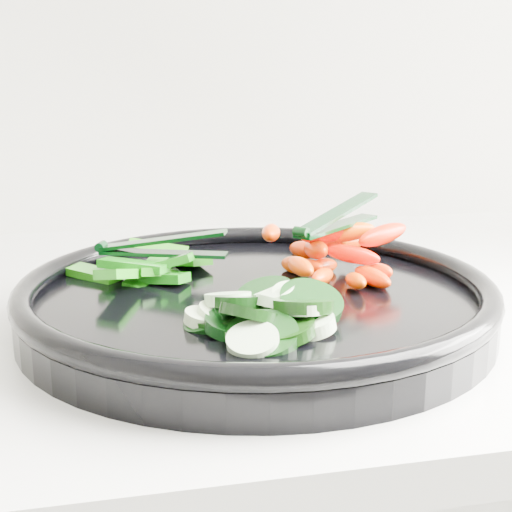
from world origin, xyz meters
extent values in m
cube|color=silver|center=(0.00, 1.70, 0.92)|extent=(2.02, 0.62, 0.03)
cylinder|color=black|center=(0.14, 1.61, 0.94)|extent=(0.47, 0.47, 0.02)
torus|color=black|center=(0.14, 1.61, 0.96)|extent=(0.48, 0.48, 0.02)
cylinder|color=black|center=(0.12, 1.51, 0.96)|extent=(0.05, 0.05, 0.03)
cylinder|color=beige|center=(0.11, 1.50, 0.96)|extent=(0.04, 0.04, 0.02)
cylinder|color=black|center=(0.12, 1.55, 0.96)|extent=(0.06, 0.06, 0.03)
cylinder|color=beige|center=(0.10, 1.55, 0.96)|extent=(0.05, 0.05, 0.02)
cylinder|color=black|center=(0.14, 1.51, 0.96)|extent=(0.06, 0.06, 0.02)
cylinder|color=#DAF6C5|center=(0.16, 1.52, 0.96)|extent=(0.05, 0.05, 0.02)
cylinder|color=black|center=(0.11, 1.57, 0.96)|extent=(0.05, 0.05, 0.02)
cylinder|color=#D8EEBE|center=(0.11, 1.56, 0.96)|extent=(0.04, 0.04, 0.02)
cylinder|color=black|center=(0.10, 1.55, 0.96)|extent=(0.06, 0.06, 0.02)
cylinder|color=#D9EFBF|center=(0.09, 1.55, 0.96)|extent=(0.04, 0.04, 0.01)
cylinder|color=black|center=(0.11, 1.53, 0.96)|extent=(0.06, 0.06, 0.02)
cylinder|color=beige|center=(0.09, 1.55, 0.96)|extent=(0.04, 0.04, 0.01)
cylinder|color=black|center=(0.09, 1.55, 0.96)|extent=(0.04, 0.04, 0.02)
cylinder|color=#B6D5AA|center=(0.11, 1.55, 0.96)|extent=(0.04, 0.04, 0.02)
cylinder|color=black|center=(0.11, 1.55, 0.97)|extent=(0.05, 0.05, 0.02)
cylinder|color=#B6D5AA|center=(0.11, 1.56, 0.97)|extent=(0.03, 0.04, 0.02)
cylinder|color=black|center=(0.12, 1.53, 0.97)|extent=(0.05, 0.05, 0.03)
cylinder|color=#B7D4AA|center=(0.14, 1.54, 0.97)|extent=(0.04, 0.04, 0.02)
cylinder|color=black|center=(0.16, 1.54, 0.97)|extent=(0.06, 0.06, 0.03)
cylinder|color=beige|center=(0.15, 1.55, 0.97)|extent=(0.04, 0.04, 0.02)
cylinder|color=black|center=(0.14, 1.56, 0.97)|extent=(0.06, 0.06, 0.02)
cylinder|color=#D8F9C7|center=(0.14, 1.56, 0.97)|extent=(0.04, 0.04, 0.02)
cylinder|color=black|center=(0.15, 1.53, 0.97)|extent=(0.05, 0.05, 0.02)
cylinder|color=#C7E8B9|center=(0.15, 1.52, 0.97)|extent=(0.03, 0.03, 0.01)
ellipsoid|color=#EF5200|center=(0.20, 1.62, 0.96)|extent=(0.04, 0.04, 0.02)
ellipsoid|color=#E13600|center=(0.24, 1.61, 0.96)|extent=(0.03, 0.05, 0.02)
ellipsoid|color=#F62000|center=(0.19, 1.65, 0.96)|extent=(0.03, 0.04, 0.02)
ellipsoid|color=#F11E00|center=(0.24, 1.62, 0.96)|extent=(0.03, 0.05, 0.03)
ellipsoid|color=#FF5A00|center=(0.19, 1.66, 0.96)|extent=(0.03, 0.05, 0.02)
ellipsoid|color=#FF3B00|center=(0.22, 1.60, 0.96)|extent=(0.02, 0.04, 0.02)
ellipsoid|color=#F34000|center=(0.21, 1.65, 0.96)|extent=(0.04, 0.04, 0.02)
ellipsoid|color=#F81F00|center=(0.21, 1.71, 0.96)|extent=(0.03, 0.05, 0.03)
ellipsoid|color=#FF5200|center=(0.17, 1.61, 0.98)|extent=(0.02, 0.05, 0.02)
ellipsoid|color=#FF5000|center=(0.24, 1.68, 0.98)|extent=(0.03, 0.05, 0.02)
ellipsoid|color=#F23200|center=(0.20, 1.66, 0.98)|extent=(0.02, 0.05, 0.03)
ellipsoid|color=#F21800|center=(0.23, 1.63, 0.98)|extent=(0.05, 0.04, 0.02)
ellipsoid|color=#DC4A00|center=(0.23, 1.68, 0.98)|extent=(0.06, 0.04, 0.02)
ellipsoid|color=#E75100|center=(0.23, 1.66, 0.99)|extent=(0.05, 0.02, 0.03)
ellipsoid|color=#F54A00|center=(0.16, 1.67, 0.99)|extent=(0.03, 0.05, 0.02)
ellipsoid|color=#F71E00|center=(0.21, 1.66, 0.99)|extent=(0.05, 0.02, 0.02)
ellipsoid|color=red|center=(0.26, 1.64, 0.99)|extent=(0.06, 0.04, 0.02)
cube|color=#13720A|center=(0.07, 1.69, 0.96)|extent=(0.02, 0.06, 0.02)
cube|color=#0A6910|center=(0.07, 1.68, 0.96)|extent=(0.03, 0.05, 0.02)
cube|color=#156F0A|center=(0.10, 1.71, 0.96)|extent=(0.04, 0.06, 0.02)
cube|color=#09670B|center=(0.07, 1.66, 0.96)|extent=(0.05, 0.05, 0.02)
cube|color=#206209|center=(0.06, 1.68, 0.96)|extent=(0.05, 0.07, 0.02)
cube|color=#126109|center=(0.01, 1.68, 0.96)|extent=(0.05, 0.05, 0.01)
cube|color=#0C6709|center=(0.05, 1.67, 0.96)|extent=(0.03, 0.07, 0.03)
cube|color=#09640B|center=(0.07, 1.66, 0.97)|extent=(0.06, 0.04, 0.02)
cube|color=#0F710A|center=(0.04, 1.64, 0.97)|extent=(0.04, 0.06, 0.02)
cube|color=#0A6E0B|center=(0.05, 1.67, 0.97)|extent=(0.06, 0.05, 0.01)
cube|color=#176109|center=(0.07, 1.72, 0.97)|extent=(0.06, 0.03, 0.02)
cylinder|color=black|center=(0.18, 1.61, 1.00)|extent=(0.01, 0.01, 0.01)
cube|color=black|center=(0.22, 1.65, 1.00)|extent=(0.09, 0.08, 0.00)
cube|color=black|center=(0.22, 1.65, 1.01)|extent=(0.09, 0.08, 0.02)
cylinder|color=black|center=(0.02, 1.70, 0.98)|extent=(0.01, 0.01, 0.01)
cube|color=black|center=(0.07, 1.68, 0.97)|extent=(0.11, 0.05, 0.00)
cube|color=black|center=(0.07, 1.68, 0.99)|extent=(0.11, 0.05, 0.02)
camera|label=1|loc=(0.02, 1.09, 1.12)|focal=50.00mm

